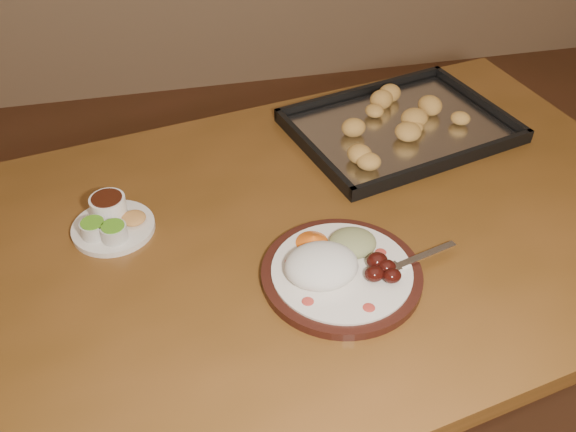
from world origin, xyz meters
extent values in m
cube|color=brown|center=(-0.26, 0.04, 0.73)|extent=(1.64, 1.16, 0.04)
cylinder|color=#502B18|center=(0.33, 0.54, 0.35)|extent=(0.07, 0.07, 0.71)
cylinder|color=black|center=(-0.22, -0.09, 0.76)|extent=(0.28, 0.28, 0.02)
cylinder|color=white|center=(-0.22, -0.09, 0.77)|extent=(0.24, 0.24, 0.01)
ellipsoid|color=#BC362D|center=(-0.29, -0.15, 0.77)|extent=(0.02, 0.02, 0.00)
ellipsoid|color=#BC362D|center=(-0.20, -0.19, 0.77)|extent=(0.02, 0.02, 0.00)
ellipsoid|color=#BC362D|center=(-0.14, -0.07, 0.77)|extent=(0.02, 0.02, 0.00)
ellipsoid|color=#BC362D|center=(-0.30, -0.06, 0.77)|extent=(0.02, 0.02, 0.00)
ellipsoid|color=white|center=(-0.25, -0.09, 0.79)|extent=(0.15, 0.13, 0.06)
ellipsoid|color=#400E09|center=(-0.17, -0.13, 0.78)|extent=(0.03, 0.03, 0.03)
ellipsoid|color=#400E09|center=(-0.15, -0.12, 0.78)|extent=(0.03, 0.03, 0.03)
ellipsoid|color=#400E09|center=(-0.16, -0.10, 0.78)|extent=(0.03, 0.03, 0.03)
ellipsoid|color=#400E09|center=(-0.15, -0.14, 0.78)|extent=(0.03, 0.03, 0.03)
ellipsoid|color=tan|center=(-0.19, -0.04, 0.78)|extent=(0.10, 0.09, 0.03)
cone|color=orange|center=(-0.25, -0.02, 0.78)|extent=(0.07, 0.08, 0.03)
cube|color=white|center=(-0.07, -0.09, 0.77)|extent=(0.13, 0.05, 0.00)
cube|color=white|center=(-0.14, -0.11, 0.77)|extent=(0.04, 0.03, 0.00)
cylinder|color=white|center=(-0.16, -0.13, 0.77)|extent=(0.03, 0.01, 0.00)
cylinder|color=white|center=(-0.16, -0.12, 0.77)|extent=(0.03, 0.01, 0.00)
cylinder|color=white|center=(-0.16, -0.12, 0.77)|extent=(0.03, 0.01, 0.00)
cylinder|color=white|center=(-0.16, -0.11, 0.77)|extent=(0.03, 0.01, 0.00)
cylinder|color=white|center=(-0.60, 0.12, 0.76)|extent=(0.15, 0.15, 0.01)
cylinder|color=silver|center=(-0.63, 0.10, 0.78)|extent=(0.05, 0.05, 0.03)
cylinder|color=#55A120|center=(-0.63, 0.10, 0.79)|extent=(0.04, 0.04, 0.00)
cylinder|color=silver|center=(-0.59, 0.08, 0.78)|extent=(0.05, 0.05, 0.03)
cylinder|color=#55A120|center=(-0.59, 0.08, 0.79)|extent=(0.04, 0.04, 0.00)
cylinder|color=white|center=(-0.60, 0.15, 0.78)|extent=(0.07, 0.07, 0.04)
cylinder|color=#331209|center=(-0.60, 0.15, 0.80)|extent=(0.06, 0.06, 0.00)
ellipsoid|color=#C79146|center=(-0.56, 0.12, 0.77)|extent=(0.05, 0.05, 0.02)
cube|color=black|center=(0.04, 0.32, 0.75)|extent=(0.54, 0.45, 0.01)
cube|color=black|center=(0.00, 0.48, 0.77)|extent=(0.45, 0.13, 0.02)
cube|color=black|center=(0.08, 0.16, 0.77)|extent=(0.45, 0.13, 0.02)
cube|color=black|center=(0.26, 0.38, 0.77)|extent=(0.10, 0.33, 0.02)
cube|color=black|center=(-0.18, 0.26, 0.77)|extent=(0.10, 0.33, 0.02)
cube|color=silver|center=(0.04, 0.32, 0.76)|extent=(0.50, 0.41, 0.00)
ellipsoid|color=gold|center=(0.09, 0.34, 0.78)|extent=(0.05, 0.05, 0.04)
ellipsoid|color=gold|center=(0.13, 0.39, 0.78)|extent=(0.07, 0.07, 0.04)
ellipsoid|color=gold|center=(0.05, 0.42, 0.78)|extent=(0.07, 0.07, 0.04)
ellipsoid|color=gold|center=(0.00, 0.37, 0.78)|extent=(0.06, 0.06, 0.04)
ellipsoid|color=gold|center=(-0.04, 0.37, 0.78)|extent=(0.07, 0.07, 0.04)
ellipsoid|color=gold|center=(-0.02, 0.32, 0.78)|extent=(0.06, 0.06, 0.04)
ellipsoid|color=gold|center=(-0.07, 0.27, 0.78)|extent=(0.06, 0.06, 0.04)
ellipsoid|color=gold|center=(0.01, 0.23, 0.78)|extent=(0.07, 0.07, 0.04)
ellipsoid|color=gold|center=(0.03, 0.26, 0.78)|extent=(0.06, 0.06, 0.04)
ellipsoid|color=gold|center=(0.10, 0.26, 0.78)|extent=(0.07, 0.07, 0.04)
ellipsoid|color=gold|center=(0.09, 0.31, 0.78)|extent=(0.07, 0.07, 0.04)
camera|label=1|loc=(-0.47, -0.83, 1.54)|focal=40.00mm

